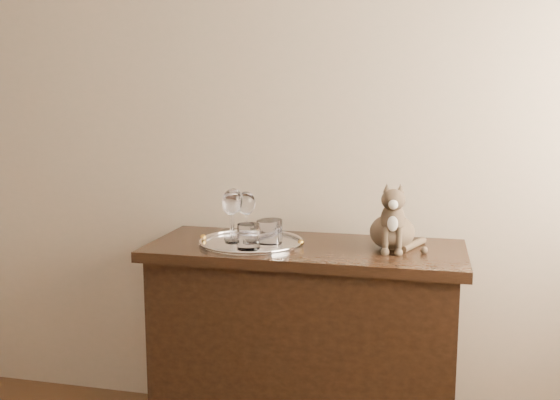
% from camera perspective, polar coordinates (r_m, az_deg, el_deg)
% --- Properties ---
extents(wall_back, '(4.00, 0.10, 2.70)m').
position_cam_1_polar(wall_back, '(2.79, -8.67, 8.01)').
color(wall_back, '#C4AD93').
rests_on(wall_back, ground).
extents(sideboard, '(1.20, 0.50, 0.85)m').
position_cam_1_polar(sideboard, '(2.52, 2.24, -13.62)').
color(sideboard, black).
rests_on(sideboard, ground).
extents(tray, '(0.40, 0.40, 0.01)m').
position_cam_1_polar(tray, '(2.41, -2.65, -3.99)').
color(tray, silver).
rests_on(tray, sideboard).
extents(wine_glass_a, '(0.07, 0.07, 0.18)m').
position_cam_1_polar(wine_glass_a, '(2.46, -4.52, -1.49)').
color(wine_glass_a, white).
rests_on(wine_glass_a, tray).
extents(wine_glass_c, '(0.08, 0.08, 0.21)m').
position_cam_1_polar(wine_glass_c, '(2.41, -4.32, -1.37)').
color(wine_glass_c, silver).
rests_on(wine_glass_c, tray).
extents(wine_glass_d, '(0.07, 0.07, 0.19)m').
position_cam_1_polar(wine_glass_d, '(2.42, -3.11, -1.47)').
color(wine_glass_d, silver).
rests_on(wine_glass_d, tray).
extents(tumbler_a, '(0.09, 0.09, 0.10)m').
position_cam_1_polar(tumbler_a, '(2.34, -1.13, -3.07)').
color(tumbler_a, white).
rests_on(tumbler_a, tray).
extents(tumbler_b, '(0.08, 0.08, 0.09)m').
position_cam_1_polar(tumbler_b, '(2.29, -2.90, -3.36)').
color(tumbler_b, silver).
rests_on(tumbler_b, tray).
extents(tumbler_c, '(0.08, 0.08, 0.09)m').
position_cam_1_polar(tumbler_c, '(2.38, -0.78, -2.89)').
color(tumbler_c, white).
rests_on(tumbler_c, tray).
extents(cat, '(0.27, 0.25, 0.26)m').
position_cam_1_polar(cat, '(2.35, 10.26, -1.34)').
color(cat, '#49372B').
rests_on(cat, sideboard).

